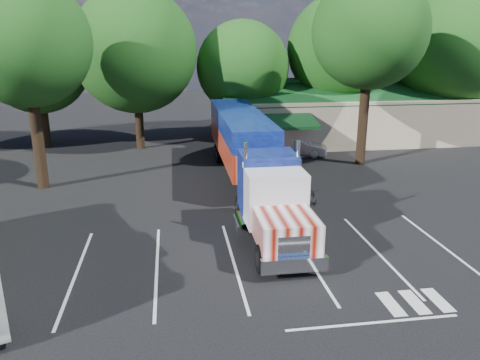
{
  "coord_description": "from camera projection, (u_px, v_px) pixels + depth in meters",
  "views": [
    {
      "loc": [
        -2.36,
        -23.65,
        9.08
      ],
      "look_at": [
        1.05,
        -0.75,
        2.0
      ],
      "focal_mm": 35.0,
      "sensor_mm": 36.0,
      "label": 1
    }
  ],
  "objects": [
    {
      "name": "ground",
      "position": [
        219.0,
        212.0,
        25.36
      ],
      "size": [
        120.0,
        120.0,
        0.0
      ],
      "primitive_type": "plane",
      "color": "black",
      "rests_on": "ground"
    },
    {
      "name": "event_hall",
      "position": [
        345.0,
        114.0,
        43.49
      ],
      "size": [
        24.2,
        14.12,
        5.55
      ],
      "color": "tan",
      "rests_on": "ground"
    },
    {
      "name": "tree_row_b",
      "position": [
        37.0,
        62.0,
        38.28
      ],
      "size": [
        8.4,
        8.4,
        11.35
      ],
      "color": "black",
      "rests_on": "ground"
    },
    {
      "name": "tree_row_c",
      "position": [
        135.0,
        51.0,
        37.63
      ],
      "size": [
        10.0,
        10.0,
        13.05
      ],
      "color": "black",
      "rests_on": "ground"
    },
    {
      "name": "tree_row_d",
      "position": [
        243.0,
        67.0,
        40.55
      ],
      "size": [
        8.0,
        8.0,
        10.6
      ],
      "color": "black",
      "rests_on": "ground"
    },
    {
      "name": "tree_row_e",
      "position": [
        341.0,
        49.0,
        41.85
      ],
      "size": [
        9.6,
        9.6,
        12.9
      ],
      "color": "black",
      "rests_on": "ground"
    },
    {
      "name": "tree_row_f",
      "position": [
        451.0,
        52.0,
        42.21
      ],
      "size": [
        10.4,
        10.4,
        13.0
      ],
      "color": "black",
      "rests_on": "ground"
    },
    {
      "name": "tree_near_left",
      "position": [
        25.0,
        42.0,
        26.98
      ],
      "size": [
        7.6,
        7.6,
        12.65
      ],
      "color": "black",
      "rests_on": "ground"
    },
    {
      "name": "tree_near_right",
      "position": [
        370.0,
        32.0,
        32.25
      ],
      "size": [
        8.0,
        8.0,
        13.5
      ],
      "color": "black",
      "rests_on": "ground"
    },
    {
      "name": "semi_truck",
      "position": [
        247.0,
        148.0,
        28.65
      ],
      "size": [
        3.58,
        21.84,
        4.57
      ],
      "rotation": [
        0.0,
        0.0,
        -0.01
      ],
      "color": "black",
      "rests_on": "ground"
    },
    {
      "name": "woman",
      "position": [
        271.0,
        241.0,
        19.65
      ],
      "size": [
        0.72,
        0.78,
        1.79
      ],
      "primitive_type": "imported",
      "rotation": [
        0.0,
        0.0,
        2.16
      ],
      "color": "black",
      "rests_on": "ground"
    },
    {
      "name": "bicycle",
      "position": [
        312.0,
        194.0,
        26.95
      ],
      "size": [
        0.64,
        1.7,
        0.88
      ],
      "primitive_type": "imported",
      "rotation": [
        0.0,
        0.0,
        0.03
      ],
      "color": "black",
      "rests_on": "ground"
    },
    {
      "name": "silver_sedan",
      "position": [
        299.0,
        147.0,
        37.21
      ],
      "size": [
        4.65,
        2.98,
        1.45
      ],
      "primitive_type": "imported",
      "rotation": [
        0.0,
        0.0,
        1.21
      ],
      "color": "#A5A7AC",
      "rests_on": "ground"
    }
  ]
}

